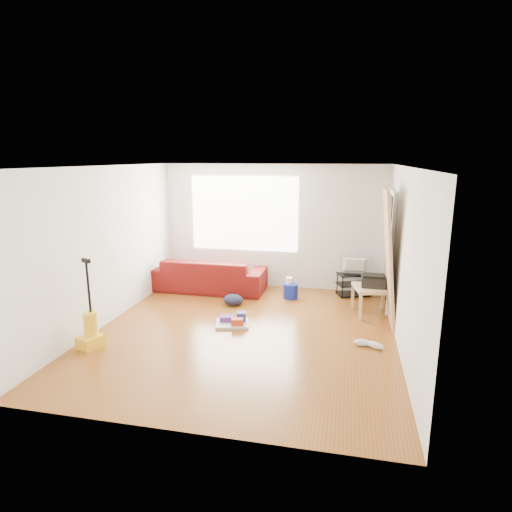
% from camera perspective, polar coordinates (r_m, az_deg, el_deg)
% --- Properties ---
extents(room, '(4.51, 5.01, 2.51)m').
position_cam_1_polar(room, '(6.41, -0.73, 0.68)').
color(room, brown).
rests_on(room, ground).
extents(sofa, '(2.25, 0.88, 0.66)m').
position_cam_1_polar(sofa, '(8.75, -6.25, -4.50)').
color(sofa, '#5E0E15').
rests_on(sofa, ground).
extents(tv_stand, '(0.71, 0.56, 0.43)m').
position_cam_1_polar(tv_stand, '(8.52, 12.91, -3.67)').
color(tv_stand, black).
rests_on(tv_stand, ground).
extents(tv, '(0.58, 0.08, 0.34)m').
position_cam_1_polar(tv, '(8.42, 13.04, -1.21)').
color(tv, black).
rests_on(tv, tv_stand).
extents(side_table, '(0.72, 0.72, 0.49)m').
position_cam_1_polar(side_table, '(7.54, 15.32, -4.52)').
color(side_table, tan).
rests_on(side_table, ground).
extents(printer, '(0.40, 0.30, 0.21)m').
position_cam_1_polar(printer, '(7.49, 15.40, -3.21)').
color(printer, black).
rests_on(printer, side_table).
extents(bucket, '(0.32, 0.32, 0.28)m').
position_cam_1_polar(bucket, '(8.24, 4.61, -5.59)').
color(bucket, navy).
rests_on(bucket, ground).
extents(toilet_paper, '(0.13, 0.13, 0.12)m').
position_cam_1_polar(toilet_paper, '(8.21, 4.46, -4.20)').
color(toilet_paper, white).
rests_on(toilet_paper, bucket).
extents(cleaning_tray, '(0.60, 0.53, 0.19)m').
position_cam_1_polar(cleaning_tray, '(6.95, -3.02, -8.68)').
color(cleaning_tray, silver).
rests_on(cleaning_tray, ground).
extents(backpack, '(0.38, 0.32, 0.20)m').
position_cam_1_polar(backpack, '(7.84, -3.04, -6.53)').
color(backpack, black).
rests_on(backpack, ground).
extents(sneakers, '(0.44, 0.23, 0.10)m').
position_cam_1_polar(sneakers, '(6.37, 14.80, -11.27)').
color(sneakers, silver).
rests_on(sneakers, ground).
extents(vacuum, '(0.36, 0.38, 1.27)m').
position_cam_1_polar(vacuum, '(6.54, -21.24, -9.31)').
color(vacuum, yellow).
rests_on(vacuum, ground).
extents(door_panel, '(0.27, 0.87, 2.17)m').
position_cam_1_polar(door_panel, '(7.28, 16.71, -8.66)').
color(door_panel, '#A67754').
rests_on(door_panel, ground).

